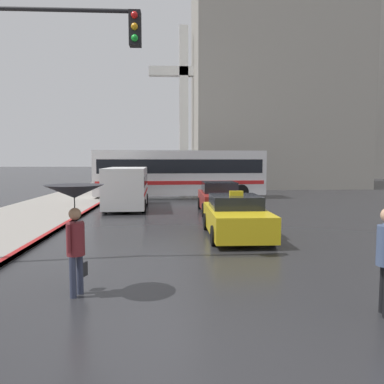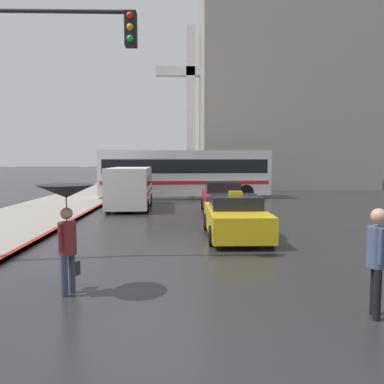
# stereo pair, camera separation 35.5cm
# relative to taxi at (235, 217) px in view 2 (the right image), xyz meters

# --- Properties ---
(ground_plane) EXTENTS (300.00, 300.00, 0.00)m
(ground_plane) POSITION_rel_taxi_xyz_m (-2.00, -7.36, -0.64)
(ground_plane) COLOR #262628
(taxi) EXTENTS (1.91, 4.12, 1.51)m
(taxi) POSITION_rel_taxi_xyz_m (0.00, 0.00, 0.00)
(taxi) COLOR gold
(taxi) RESTS_ON ground_plane
(sedan_red) EXTENTS (1.91, 4.24, 1.46)m
(sedan_red) POSITION_rel_taxi_xyz_m (0.20, 5.80, 0.04)
(sedan_red) COLOR maroon
(sedan_red) RESTS_ON ground_plane
(ambulance_van) EXTENTS (2.23, 5.21, 2.13)m
(ambulance_van) POSITION_rel_taxi_xyz_m (-4.48, 7.53, 0.55)
(ambulance_van) COLOR silver
(ambulance_van) RESTS_ON ground_plane
(city_bus) EXTENTS (11.22, 3.23, 3.14)m
(city_bus) POSITION_rel_taxi_xyz_m (-1.58, 12.76, 1.11)
(city_bus) COLOR silver
(city_bus) RESTS_ON ground_plane
(pedestrian_with_umbrella) EXTENTS (1.07, 1.07, 2.06)m
(pedestrian_with_umbrella) POSITION_rel_taxi_xyz_m (-3.87, -5.25, 1.02)
(pedestrian_with_umbrella) COLOR #2D3347
(pedestrian_with_umbrella) RESTS_ON ground_plane
(pedestrian_man) EXTENTS (0.40, 0.47, 1.76)m
(pedestrian_man) POSITION_rel_taxi_xyz_m (1.34, -6.41, 0.41)
(pedestrian_man) COLOR black
(pedestrian_man) RESTS_ON ground_plane
(traffic_light) EXTENTS (4.08, 0.38, 6.31)m
(traffic_light) POSITION_rel_taxi_xyz_m (-5.29, -2.93, 3.75)
(traffic_light) COLOR black
(traffic_light) RESTS_ON ground_plane
(building_tower_near) EXTENTS (15.17, 11.21, 23.94)m
(building_tower_near) POSITION_rel_taxi_xyz_m (7.67, 24.70, 11.33)
(building_tower_near) COLOR gray
(building_tower_near) RESTS_ON ground_plane
(building_tower_far) EXTENTS (13.40, 8.67, 33.90)m
(building_tower_far) POSITION_rel_taxi_xyz_m (23.41, 42.04, 16.31)
(building_tower_far) COLOR #A39E93
(building_tower_far) RESTS_ON ground_plane
(monument_cross) EXTENTS (7.01, 0.90, 15.93)m
(monument_cross) POSITION_rel_taxi_xyz_m (-0.88, 26.56, 8.39)
(monument_cross) COLOR white
(monument_cross) RESTS_ON ground_plane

